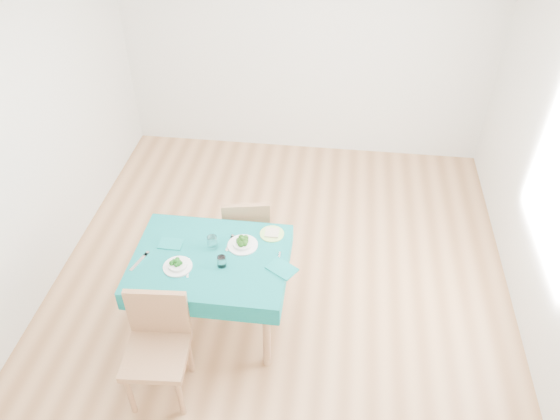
# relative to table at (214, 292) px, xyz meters

# --- Properties ---
(room_shell) EXTENTS (4.02, 4.52, 2.73)m
(room_shell) POSITION_rel_table_xyz_m (0.46, 0.50, 0.97)
(room_shell) COLOR #96653E
(room_shell) RESTS_ON ground
(table) EXTENTS (1.13, 0.86, 0.76)m
(table) POSITION_rel_table_xyz_m (0.00, 0.00, 0.00)
(table) COLOR #096362
(table) RESTS_ON ground
(chair_near) EXTENTS (0.46, 0.50, 1.08)m
(chair_near) POSITION_rel_table_xyz_m (-0.26, -0.66, 0.16)
(chair_near) COLOR #956946
(chair_near) RESTS_ON ground
(chair_far) EXTENTS (0.46, 0.49, 0.98)m
(chair_far) POSITION_rel_table_xyz_m (0.14, 0.70, 0.11)
(chair_far) COLOR #956946
(chair_far) RESTS_ON ground
(bowl_near) EXTENTS (0.21, 0.21, 0.06)m
(bowl_near) POSITION_rel_table_xyz_m (-0.21, -0.13, 0.41)
(bowl_near) COLOR white
(bowl_near) RESTS_ON table
(bowl_far) EXTENTS (0.23, 0.23, 0.07)m
(bowl_far) POSITION_rel_table_xyz_m (0.22, 0.15, 0.41)
(bowl_far) COLOR white
(bowl_far) RESTS_ON table
(fork_near) EXTENTS (0.09, 0.20, 0.00)m
(fork_near) POSITION_rel_table_xyz_m (-0.50, -0.11, 0.38)
(fork_near) COLOR silver
(fork_near) RESTS_ON table
(knife_near) EXTENTS (0.05, 0.19, 0.00)m
(knife_near) POSITION_rel_table_xyz_m (-0.13, -0.13, 0.38)
(knife_near) COLOR silver
(knife_near) RESTS_ON table
(fork_far) EXTENTS (0.03, 0.17, 0.00)m
(fork_far) POSITION_rel_table_xyz_m (0.11, 0.16, 0.38)
(fork_far) COLOR silver
(fork_far) RESTS_ON table
(knife_far) EXTENTS (0.01, 0.19, 0.00)m
(knife_far) POSITION_rel_table_xyz_m (0.51, 0.03, 0.38)
(knife_far) COLOR silver
(knife_far) RESTS_ON table
(napkin_near) EXTENTS (0.18, 0.13, 0.01)m
(napkin_near) POSITION_rel_table_xyz_m (-0.32, 0.10, 0.38)
(napkin_near) COLOR #0D6D6B
(napkin_near) RESTS_ON table
(napkin_far) EXTENTS (0.25, 0.23, 0.01)m
(napkin_far) POSITION_rel_table_xyz_m (0.54, -0.05, 0.39)
(napkin_far) COLOR #0D6D6B
(napkin_far) RESTS_ON table
(tumbler_center) EXTENTS (0.08, 0.08, 0.10)m
(tumbler_center) POSITION_rel_table_xyz_m (-0.00, 0.11, 0.43)
(tumbler_center) COLOR white
(tumbler_center) RESTS_ON table
(tumbler_side) EXTENTS (0.07, 0.07, 0.08)m
(tumbler_side) POSITION_rel_table_xyz_m (0.11, -0.07, 0.42)
(tumbler_side) COLOR white
(tumbler_side) RESTS_ON table
(side_plate) EXTENTS (0.19, 0.19, 0.01)m
(side_plate) POSITION_rel_table_xyz_m (0.42, 0.31, 0.38)
(side_plate) COLOR #A9E26E
(side_plate) RESTS_ON table
(bread_slice) EXTENTS (0.11, 0.11, 0.02)m
(bread_slice) POSITION_rel_table_xyz_m (0.42, 0.31, 0.40)
(bread_slice) COLOR beige
(bread_slice) RESTS_ON side_plate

